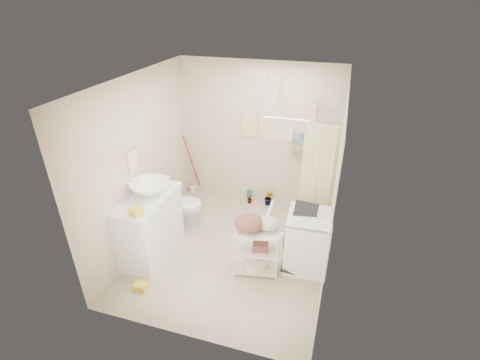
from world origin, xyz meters
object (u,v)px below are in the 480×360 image
object	(u,v)px
toilet	(179,204)
laundry_rack	(257,246)
washing_machine	(308,241)
vanity	(149,226)

from	to	relation	value
toilet	laundry_rack	distance (m)	1.67
washing_machine	laundry_rack	world-z (taller)	washing_machine
washing_machine	laundry_rack	size ratio (longest dim) A/B	1.03
washing_machine	laundry_rack	bearing A→B (deg)	-157.56
washing_machine	laundry_rack	distance (m)	0.73
laundry_rack	vanity	bearing A→B (deg)	173.60
vanity	washing_machine	size ratio (longest dim) A/B	1.29
vanity	laundry_rack	xyz separation A→B (m)	(1.63, 0.08, -0.07)
toilet	washing_machine	xyz separation A→B (m)	(2.18, -0.40, 0.02)
toilet	vanity	bearing A→B (deg)	169.48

